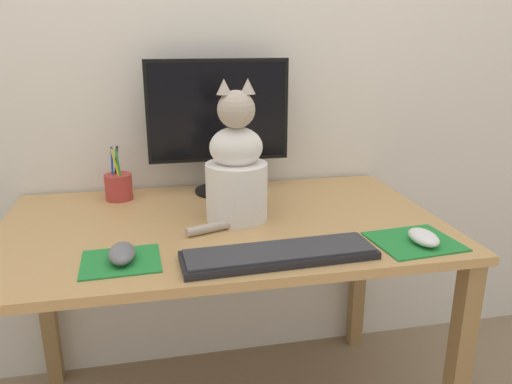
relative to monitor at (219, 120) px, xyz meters
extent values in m
cube|color=silver|center=(-0.03, 0.13, 0.29)|extent=(7.00, 0.04, 2.50)
cube|color=tan|center=(-0.03, -0.28, -0.26)|extent=(1.25, 0.75, 0.02)
cube|color=olive|center=(0.55, -0.62, -0.62)|extent=(0.05, 0.05, 0.69)
cube|color=olive|center=(-0.62, 0.06, -0.62)|extent=(0.05, 0.05, 0.69)
cube|color=olive|center=(0.55, 0.06, -0.62)|extent=(0.05, 0.05, 0.69)
cylinder|color=black|center=(0.00, 0.00, -0.24)|extent=(0.17, 0.17, 0.01)
cylinder|color=black|center=(0.00, 0.00, -0.19)|extent=(0.04, 0.04, 0.10)
cube|color=black|center=(0.00, 0.00, 0.03)|extent=(0.47, 0.02, 0.33)
cube|color=black|center=(0.00, -0.01, 0.03)|extent=(0.44, 0.00, 0.31)
cube|color=black|center=(0.07, -0.56, -0.24)|extent=(0.48, 0.15, 0.02)
cube|color=#333338|center=(0.07, -0.56, -0.23)|extent=(0.46, 0.14, 0.01)
cube|color=#238438|center=(-0.31, -0.50, -0.25)|extent=(0.19, 0.17, 0.00)
cube|color=#238438|center=(0.43, -0.53, -0.25)|extent=(0.23, 0.20, 0.00)
ellipsoid|color=slate|center=(-0.30, -0.50, -0.23)|extent=(0.06, 0.11, 0.04)
ellipsoid|color=white|center=(0.45, -0.55, -0.23)|extent=(0.06, 0.11, 0.03)
cylinder|color=white|center=(0.01, -0.27, -0.16)|extent=(0.18, 0.18, 0.17)
ellipsoid|color=white|center=(0.01, -0.27, -0.03)|extent=(0.15, 0.13, 0.11)
sphere|color=#B2A393|center=(0.01, -0.28, 0.07)|extent=(0.11, 0.11, 0.10)
cone|color=#B2A393|center=(-0.02, -0.28, 0.13)|extent=(0.04, 0.04, 0.04)
cone|color=#B2A393|center=(0.04, -0.28, 0.13)|extent=(0.04, 0.04, 0.04)
cylinder|color=#B2A393|center=(-0.03, -0.34, -0.24)|extent=(0.23, 0.10, 0.03)
cylinder|color=#B23833|center=(-0.33, -0.01, -0.21)|extent=(0.09, 0.09, 0.08)
cylinder|color=green|center=(-0.33, -0.03, -0.14)|extent=(0.02, 0.01, 0.14)
cylinder|color=yellow|center=(-0.33, -0.03, -0.14)|extent=(0.03, 0.01, 0.14)
cylinder|color=#1E47B2|center=(-0.35, -0.01, -0.14)|extent=(0.01, 0.03, 0.14)
cylinder|color=black|center=(-0.34, 0.01, -0.14)|extent=(0.02, 0.01, 0.14)
camera|label=1|loc=(-0.21, -1.62, 0.27)|focal=35.00mm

